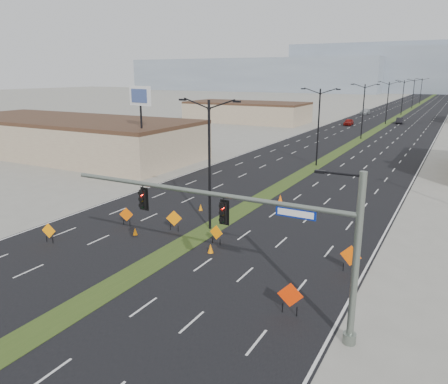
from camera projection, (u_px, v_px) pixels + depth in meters
The scene contains 29 objects.
ground at pixel (101, 294), 24.26m from camera, with size 600.00×600.00×0.00m, color gray.
road_surface at pixel (388, 123), 108.98m from camera, with size 25.00×400.00×0.02m, color black.
median_strip at pixel (388, 123), 108.98m from camera, with size 2.00×400.00×0.04m, color #294217.
building_sw_near at pixel (69, 138), 65.19m from camera, with size 40.00×16.00×5.00m, color tan.
building_sw_far at pixel (247, 113), 110.47m from camera, with size 30.00×14.00×4.50m, color tan.
mesa_west at pixel (254, 75), 314.04m from camera, with size 180.00×50.00×22.00m, color gray.
mesa_backdrop at pixel (395, 67), 305.04m from camera, with size 140.00×50.00×32.00m, color gray.
signal_mast at pixel (258, 227), 20.74m from camera, with size 16.30×0.60×8.00m.
streetlight_0 at pixel (209, 162), 33.00m from camera, with size 5.15×0.24×10.02m.
streetlight_1 at pixel (318, 125), 56.73m from camera, with size 5.15×0.24×10.02m.
streetlight_2 at pixel (363, 110), 80.45m from camera, with size 5.15×0.24×10.02m.
streetlight_3 at pixel (388, 101), 104.17m from camera, with size 5.15×0.24×10.02m.
streetlight_4 at pixel (403, 96), 127.89m from camera, with size 5.15×0.24×10.02m.
streetlight_5 at pixel (413, 93), 151.62m from camera, with size 5.15×0.24×10.02m.
streetlight_6 at pixel (421, 90), 175.34m from camera, with size 5.15×0.24×10.02m.
car_left at pixel (349, 122), 103.50m from camera, with size 1.81×4.49×1.53m, color maroon.
car_mid at pixel (399, 121), 106.86m from camera, with size 1.49×4.28×1.41m, color black.
car_far at pixel (365, 112), 131.31m from camera, with size 2.14×5.25×1.52m, color #A0A6A9.
construction_sign_0 at pixel (49, 231), 31.40m from camera, with size 1.10×0.28×1.49m.
construction_sign_1 at pixel (174, 219), 33.76m from camera, with size 1.15×0.54×1.66m.
construction_sign_2 at pixel (126, 215), 34.99m from camera, with size 1.06×0.46×1.50m.
construction_sign_3 at pixel (216, 233), 31.16m from camera, with size 1.07×0.13×1.43m.
construction_sign_4 at pixel (290, 296), 21.92m from camera, with size 1.31×0.28×1.76m.
construction_sign_5 at pixel (351, 257), 26.62m from camera, with size 1.33×0.19×1.78m.
cone_0 at pixel (135, 231), 33.05m from camera, with size 0.35×0.35×0.58m, color orange.
cone_1 at pixel (210, 248), 29.74m from camera, with size 0.39×0.39×0.66m, color orange.
cone_2 at pixel (280, 198), 41.71m from camera, with size 0.41×0.41×0.69m, color #FF6005.
cone_3 at pixel (201, 207), 38.99m from camera, with size 0.36×0.36×0.60m, color orange.
pole_sign_west at pixel (140, 102), 51.62m from camera, with size 3.42×0.96×10.46m.
Camera 1 is at (16.51, -15.96, 11.85)m, focal length 35.00 mm.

